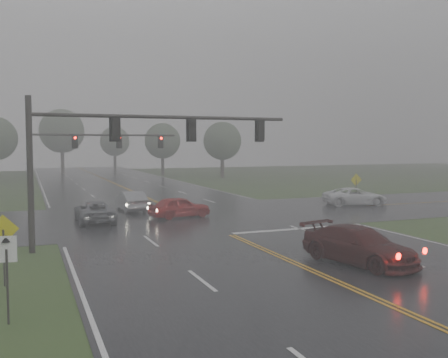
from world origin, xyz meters
name	(u,v)px	position (x,y,z in m)	size (l,w,h in m)	color
ground	(419,318)	(0.00, 0.00, 0.00)	(180.00, 180.00, 0.00)	#2D441D
main_road	(197,220)	(0.00, 20.00, 0.00)	(18.00, 160.00, 0.02)	black
cross_street	(188,216)	(0.00, 22.00, 0.00)	(120.00, 14.00, 0.02)	black
stop_bar	(300,229)	(4.50, 14.40, 0.00)	(8.50, 0.50, 0.01)	silver
sedan_maroon	(359,264)	(2.44, 6.05, 0.00)	(2.14, 5.27, 1.53)	#350A09
sedan_red	(180,218)	(-0.75, 21.43, 0.00)	(1.69, 4.20, 1.43)	#A00E0F
sedan_silver	(131,211)	(-3.16, 25.97, 0.00)	(1.56, 4.48, 1.48)	gray
car_grey	(95,222)	(-6.35, 21.59, 0.00)	(2.22, 4.82, 1.34)	slate
pickup_white	(355,205)	(14.55, 22.70, 0.00)	(2.37, 5.14, 1.43)	white
signal_gantry_near	(119,143)	(-6.18, 13.37, 5.05)	(13.06, 0.31, 7.19)	black
signal_gantry_far	(77,149)	(-6.44, 31.39, 4.60)	(12.09, 0.33, 6.52)	black
sign_diamond_west	(3,238)	(-11.16, 7.95, 1.71)	(1.04, 0.24, 2.54)	black
sign_arrow_white	(7,263)	(-10.92, 3.86, 1.73)	(0.55, 0.12, 2.47)	black
sign_diamond_east	(356,183)	(15.14, 23.43, 1.73)	(1.07, 0.09, 2.57)	black
tree_ne_a	(162,141)	(10.05, 67.18, 5.51)	(5.70, 5.70, 8.37)	#312820
tree_n_mid	(62,131)	(-4.61, 77.95, 7.21)	(7.46, 7.46, 10.96)	#312820
tree_e_near	(222,141)	(16.70, 57.83, 5.46)	(5.65, 5.65, 8.31)	#312820
tree_n_far	(115,141)	(5.77, 87.35, 5.53)	(5.73, 5.73, 8.42)	#312820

